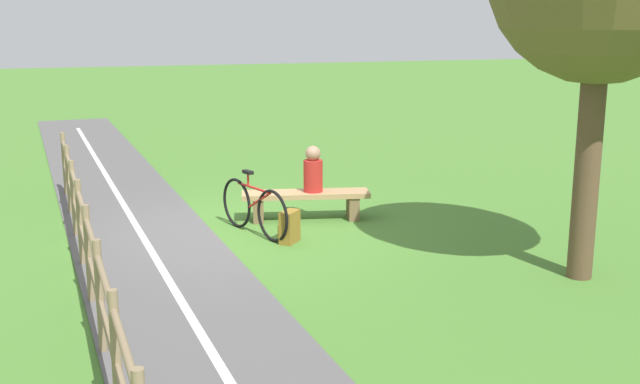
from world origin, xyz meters
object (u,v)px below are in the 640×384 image
object	(u,v)px
person_seated	(313,171)
bench	(306,200)
backpack	(289,227)
bicycle	(254,208)

from	to	relation	value
person_seated	bench	bearing A→B (deg)	0.00
person_seated	backpack	size ratio (longest dim) A/B	1.58
bench	person_seated	distance (m)	0.48
backpack	bench	bearing A→B (deg)	-117.19
bench	backpack	distance (m)	1.28
bench	person_seated	xyz separation A→B (m)	(-0.11, 0.02, 0.46)
bicycle	person_seated	bearing A→B (deg)	96.88
backpack	bicycle	bearing A→B (deg)	-56.29
bench	backpack	world-z (taller)	backpack
person_seated	backpack	xyz separation A→B (m)	(0.70, 1.11, -0.56)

